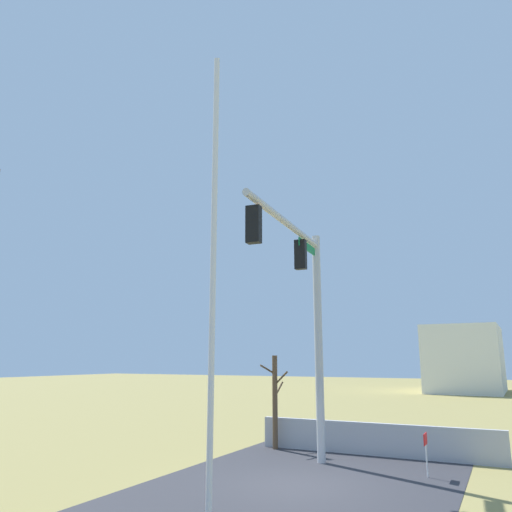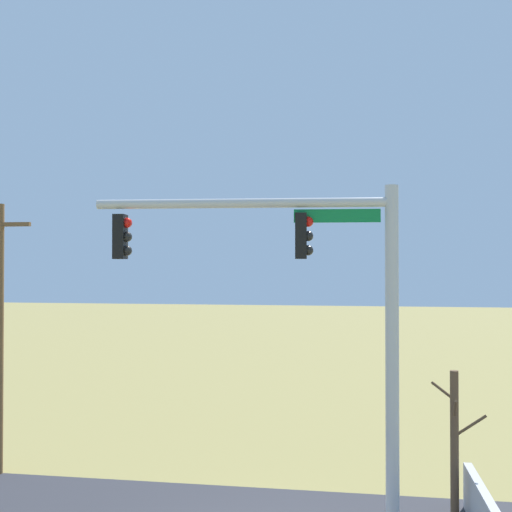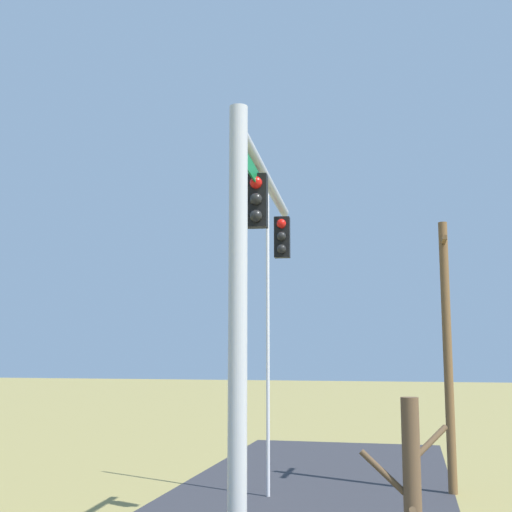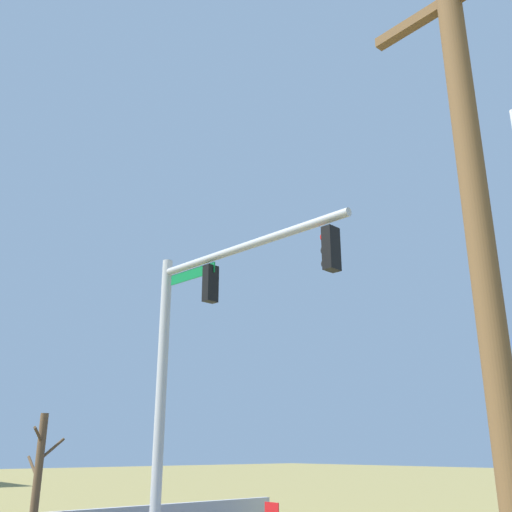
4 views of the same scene
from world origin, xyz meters
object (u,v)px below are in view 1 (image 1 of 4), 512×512
at_px(open_sign, 426,445).
at_px(distant_building, 465,359).
at_px(signal_mast, 305,298).
at_px(flagpole, 213,296).
at_px(bare_tree, 275,400).

relative_size(open_sign, distant_building, 0.10).
bearing_deg(signal_mast, open_sign, -74.02).
distance_m(signal_mast, flagpole, 8.09).
bearing_deg(flagpole, signal_mast, 10.28).
xyz_separation_m(signal_mast, bare_tree, (3.13, 2.52, -3.47)).
distance_m(signal_mast, bare_tree, 5.31).
bearing_deg(open_sign, distant_building, 2.31).
height_order(flagpole, distant_building, flagpole).
bearing_deg(bare_tree, signal_mast, -141.14).
height_order(open_sign, distant_building, distant_building).
relative_size(bare_tree, open_sign, 2.86).
distance_m(flagpole, open_sign, 9.69).
relative_size(flagpole, bare_tree, 2.50).
distance_m(bare_tree, open_sign, 6.28).
bearing_deg(signal_mast, distant_building, -2.20).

